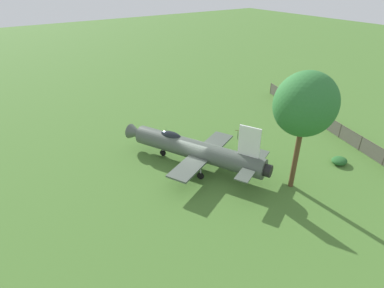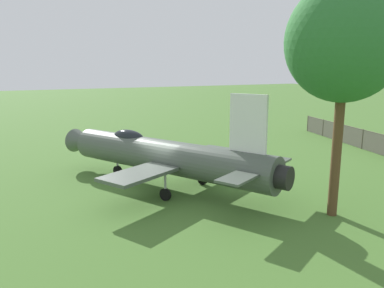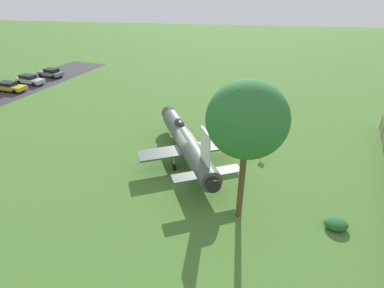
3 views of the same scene
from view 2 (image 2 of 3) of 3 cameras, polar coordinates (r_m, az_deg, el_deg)
The scene contains 4 objects.
ground_plane at distance 20.25m, azimuth -3.88°, elevation -6.58°, with size 200.00×200.00×0.00m, color #47722D.
display_jet at distance 20.02m, azimuth -4.78°, elevation -1.66°, with size 9.15×13.62×5.16m.
shade_tree at distance 16.59m, azimuth 22.23°, elevation 14.07°, with size 4.99×4.45×9.72m.
info_plaque at distance 24.85m, azimuth 8.34°, elevation -1.22°, with size 0.71×0.70×1.14m.
Camera 2 is at (7.74, 17.63, 6.27)m, focal length 35.12 mm.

